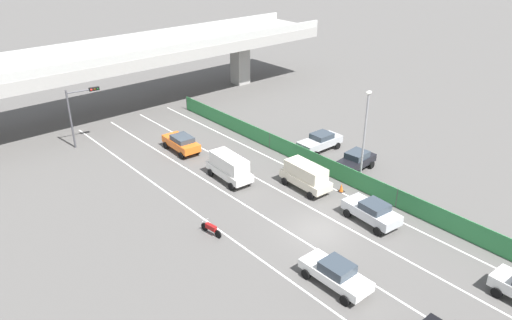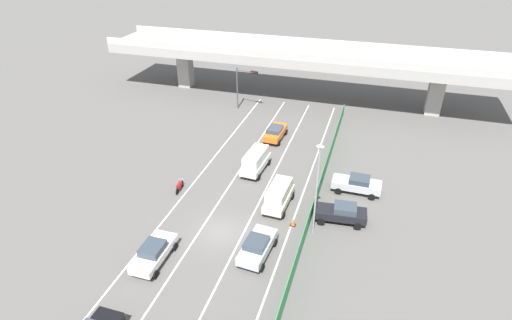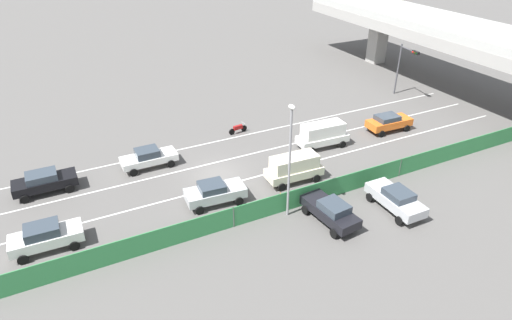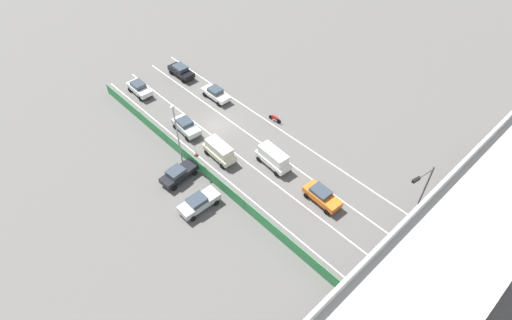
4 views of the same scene
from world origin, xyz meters
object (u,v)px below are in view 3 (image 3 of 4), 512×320
car_sedan_black (44,181)px  street_lamp (290,153)px  traffic_cone (280,196)px  car_sedan_silver (215,192)px  parked_sedan_dark (331,211)px  parked_wagon_silver (396,199)px  car_van_cream (294,167)px  car_hatchback_white (45,236)px  car_van_white (323,134)px  traffic_light (405,62)px  car_sedan_white (149,157)px  motorcycle (238,129)px  car_taxi_orange (389,122)px

car_sedan_black → street_lamp: (10.58, 14.67, 3.96)m
traffic_cone → car_sedan_silver: bearing=-112.7°
parked_sedan_dark → parked_wagon_silver: size_ratio=1.00×
traffic_cone → car_van_cream: bearing=129.5°
street_lamp → car_hatchback_white: bearing=-103.7°
car_sedan_silver → car_hatchback_white: (-0.09, -11.15, 0.04)m
car_van_white → car_sedan_silver: bearing=-72.2°
car_van_white → car_van_cream: car_van_white is taller
traffic_light → traffic_cone: bearing=-61.9°
car_sedan_white → motorcycle: size_ratio=2.31×
car_van_white → car_van_cream: size_ratio=1.04×
car_sedan_black → motorcycle: bearing=98.9°
car_taxi_orange → car_hatchback_white: 30.63m
car_van_white → car_taxi_orange: size_ratio=1.06×
car_sedan_black → parked_wagon_silver: bearing=58.2°
motorcycle → car_sedan_black: bearing=-81.1°
motorcycle → traffic_light: (-0.34, 20.25, 3.56)m
car_taxi_orange → motorcycle: 14.31m
car_taxi_orange → car_sedan_black: car_sedan_black is taller
car_van_white → car_sedan_black: (-3.21, -22.54, -0.33)m
car_hatchback_white → car_sedan_white: 10.91m
car_sedan_black → traffic_light: (-3.01, 37.26, 3.09)m
car_van_cream → car_hatchback_white: bearing=-90.2°
motorcycle → traffic_light: size_ratio=0.34×
street_lamp → traffic_cone: bearing=166.3°
car_sedan_silver → car_hatchback_white: 11.15m
car_van_white → car_van_cream: bearing=-54.1°
car_taxi_orange → parked_sedan_dark: (9.26, -13.17, -0.00)m
car_sedan_black → car_sedan_white: car_sedan_black is taller
car_sedan_black → car_sedan_silver: bearing=56.9°
car_sedan_silver → car_sedan_black: (-7.00, -10.74, 0.01)m
parked_sedan_dark → motorcycle: bearing=179.3°
car_sedan_silver → motorcycle: (-9.67, 6.27, -0.46)m
car_sedan_silver → traffic_light: (-10.01, 26.52, 3.10)m
car_hatchback_white → car_sedan_white: (-7.11, 8.28, -0.08)m
car_sedan_silver → traffic_cone: (1.82, 4.36, -0.59)m
parked_sedan_dark → street_lamp: size_ratio=0.56×
traffic_cone → car_taxi_orange: bearing=110.3°
parked_wagon_silver → traffic_light: size_ratio=0.79×
car_sedan_black → car_sedan_white: size_ratio=1.00×
car_sedan_silver → street_lamp: 6.64m
traffic_light → street_lamp: street_lamp is taller
motorcycle → traffic_light: traffic_light is taller
car_van_cream → car_sedan_white: bearing=-127.1°
car_van_white → motorcycle: (-5.89, -5.53, -0.80)m
car_hatchback_white → car_sedan_white: size_ratio=0.96×
car_van_white → traffic_cone: 9.36m
car_sedan_black → parked_wagon_silver: 25.53m
car_sedan_silver → street_lamp: (3.59, 3.93, 3.97)m
car_sedan_silver → motorcycle: 11.53m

